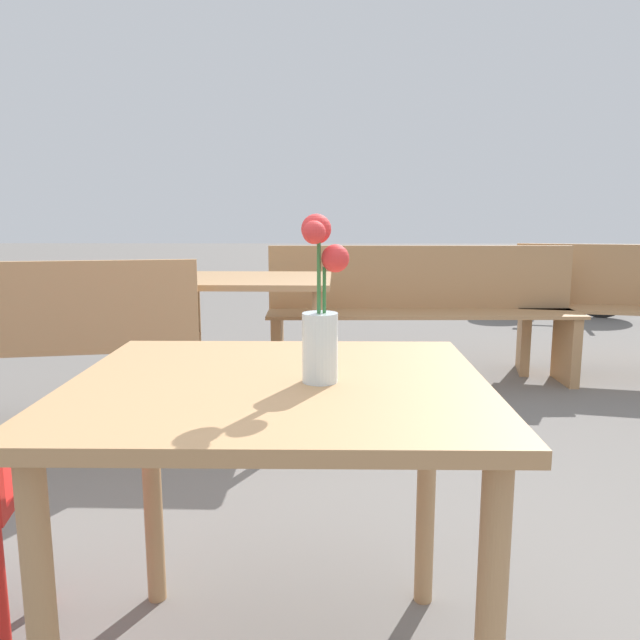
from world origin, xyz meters
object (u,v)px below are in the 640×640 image
at_px(bench_far, 636,306).
at_px(bench_near, 421,306).
at_px(bicycle, 556,285).
at_px(flower_vase, 321,317).
at_px(table_front, 279,429).
at_px(table_back, 251,299).

bearing_deg(bench_far, bench_near, -174.08).
bearing_deg(bicycle, bench_near, -125.06).
height_order(flower_vase, bench_far, flower_vase).
distance_m(table_front, flower_vase, 0.26).
bearing_deg(bench_far, flower_vase, -125.73).
height_order(bench_far, table_back, bench_far).
xyz_separation_m(bench_far, table_back, (-2.41, -0.78, 0.15)).
xyz_separation_m(table_front, bench_near, (0.69, 2.64, -0.14)).
height_order(table_front, bench_far, bench_far).
bearing_deg(bench_near, bicycle, 54.94).
xyz_separation_m(bench_near, bicycle, (1.75, 2.49, -0.15)).
height_order(table_front, bicycle, table_front).
height_order(bench_near, table_back, bench_near).
xyz_separation_m(table_front, table_back, (-0.31, 2.01, -0.01)).
bearing_deg(bicycle, table_front, -115.41).
distance_m(bench_far, bicycle, 2.37).
relative_size(flower_vase, bench_near, 0.17).
xyz_separation_m(table_back, bicycle, (2.75, 3.12, -0.28)).
distance_m(bench_far, table_back, 2.54).
distance_m(table_front, table_back, 2.04).
bearing_deg(table_front, bench_far, 52.97).
distance_m(bench_near, bench_far, 1.42).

